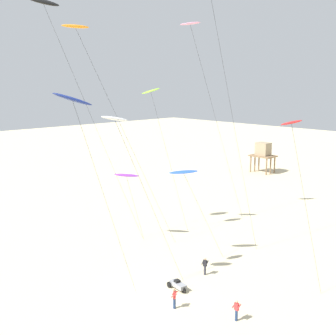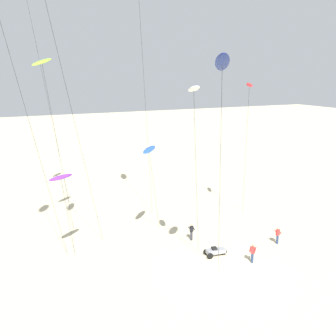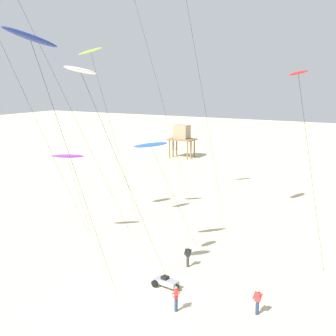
{
  "view_description": "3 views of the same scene",
  "coord_description": "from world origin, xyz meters",
  "px_view_note": "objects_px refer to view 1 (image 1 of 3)",
  "views": [
    {
      "loc": [
        25.7,
        -22.35,
        17.82
      ],
      "look_at": [
        -2.16,
        4.23,
        10.11
      ],
      "focal_mm": 46.5,
      "sensor_mm": 36.0,
      "label": 1
    },
    {
      "loc": [
        -17.01,
        -25.18,
        15.92
      ],
      "look_at": [
        -2.12,
        5.97,
        7.59
      ],
      "focal_mm": 42.7,
      "sensor_mm": 36.0,
      "label": 2
    },
    {
      "loc": [
        15.23,
        -22.75,
        14.31
      ],
      "look_at": [
        0.77,
        2.97,
        8.4
      ],
      "focal_mm": 48.12,
      "sensor_mm": 36.0,
      "label": 3
    }
  ],
  "objects_px": {
    "kite_red": "(292,127)",
    "kite_flyer_middle": "(205,266)",
    "stilt_house": "(263,152)",
    "kite_black": "(44,3)",
    "kite_navy": "(73,101)",
    "kite_flyer_nearest": "(236,310)",
    "kite_pink": "(191,27)",
    "beach_buggy": "(178,284)",
    "kite_orange": "(76,29)",
    "kite_purple": "(126,175)",
    "kite_blue": "(184,173)",
    "kite_flyer_furthest": "(174,298)",
    "kite_white": "(116,120)",
    "kite_lime": "(151,94)"
  },
  "relations": [
    {
      "from": "kite_pink",
      "to": "beach_buggy",
      "type": "xyz_separation_m",
      "value": [
        12.7,
        -14.79,
        -23.76
      ]
    },
    {
      "from": "kite_white",
      "to": "kite_black",
      "type": "bearing_deg",
      "value": 174.68
    },
    {
      "from": "kite_purple",
      "to": "kite_pink",
      "type": "height_order",
      "value": "kite_pink"
    },
    {
      "from": "kite_purple",
      "to": "kite_flyer_middle",
      "type": "relative_size",
      "value": 4.69
    },
    {
      "from": "kite_purple",
      "to": "kite_black",
      "type": "xyz_separation_m",
      "value": [
        -5.21,
        -6.11,
        17.98
      ]
    },
    {
      "from": "kite_blue",
      "to": "kite_black",
      "type": "relative_size",
      "value": 0.36
    },
    {
      "from": "kite_flyer_furthest",
      "to": "kite_flyer_middle",
      "type": "bearing_deg",
      "value": 110.76
    },
    {
      "from": "kite_white",
      "to": "beach_buggy",
      "type": "bearing_deg",
      "value": 37.16
    },
    {
      "from": "kite_pink",
      "to": "kite_blue",
      "type": "bearing_deg",
      "value": -49.16
    },
    {
      "from": "kite_navy",
      "to": "kite_flyer_nearest",
      "type": "xyz_separation_m",
      "value": [
        11.09,
        6.6,
        -15.48
      ]
    },
    {
      "from": "kite_flyer_nearest",
      "to": "kite_flyer_furthest",
      "type": "xyz_separation_m",
      "value": [
        -4.54,
        -2.11,
        0.0
      ]
    },
    {
      "from": "kite_blue",
      "to": "stilt_house",
      "type": "xyz_separation_m",
      "value": [
        -19.22,
        42.13,
        -4.85
      ]
    },
    {
      "from": "kite_navy",
      "to": "kite_purple",
      "type": "bearing_deg",
      "value": 125.05
    },
    {
      "from": "kite_flyer_middle",
      "to": "stilt_house",
      "type": "bearing_deg",
      "value": 118.15
    },
    {
      "from": "kite_navy",
      "to": "stilt_house",
      "type": "xyz_separation_m",
      "value": [
        -18.97,
        54.04,
        -12.17
      ]
    },
    {
      "from": "kite_navy",
      "to": "kite_black",
      "type": "height_order",
      "value": "kite_black"
    },
    {
      "from": "kite_black",
      "to": "stilt_house",
      "type": "distance_m",
      "value": 53.78
    },
    {
      "from": "kite_purple",
      "to": "kite_flyer_furthest",
      "type": "height_order",
      "value": "kite_purple"
    },
    {
      "from": "kite_flyer_nearest",
      "to": "kite_blue",
      "type": "bearing_deg",
      "value": 153.89
    },
    {
      "from": "kite_flyer_furthest",
      "to": "stilt_house",
      "type": "height_order",
      "value": "stilt_house"
    },
    {
      "from": "kite_purple",
      "to": "kite_flyer_furthest",
      "type": "xyz_separation_m",
      "value": [
        14.39,
        -6.68,
        -6.7
      ]
    },
    {
      "from": "kite_red",
      "to": "kite_flyer_middle",
      "type": "distance_m",
      "value": 15.39
    },
    {
      "from": "kite_orange",
      "to": "kite_flyer_furthest",
      "type": "relative_size",
      "value": 14.0
    },
    {
      "from": "kite_orange",
      "to": "kite_flyer_furthest",
      "type": "bearing_deg",
      "value": -7.16
    },
    {
      "from": "kite_pink",
      "to": "stilt_house",
      "type": "relative_size",
      "value": 4.16
    },
    {
      "from": "kite_purple",
      "to": "kite_black",
      "type": "height_order",
      "value": "kite_black"
    },
    {
      "from": "kite_red",
      "to": "kite_flyer_nearest",
      "type": "distance_m",
      "value": 14.7
    },
    {
      "from": "kite_white",
      "to": "kite_navy",
      "type": "height_order",
      "value": "kite_navy"
    },
    {
      "from": "kite_orange",
      "to": "kite_lime",
      "type": "xyz_separation_m",
      "value": [
        1.33,
        8.64,
        -6.46
      ]
    },
    {
      "from": "kite_flyer_furthest",
      "to": "stilt_house",
      "type": "distance_m",
      "value": 55.84
    },
    {
      "from": "kite_black",
      "to": "kite_navy",
      "type": "bearing_deg",
      "value": -21.18
    },
    {
      "from": "kite_pink",
      "to": "beach_buggy",
      "type": "bearing_deg",
      "value": -49.34
    },
    {
      "from": "kite_blue",
      "to": "kite_red",
      "type": "height_order",
      "value": "kite_red"
    },
    {
      "from": "kite_flyer_middle",
      "to": "beach_buggy",
      "type": "bearing_deg",
      "value": -85.86
    },
    {
      "from": "beach_buggy",
      "to": "kite_flyer_nearest",
      "type": "bearing_deg",
      "value": -3.41
    },
    {
      "from": "kite_pink",
      "to": "kite_red",
      "type": "height_order",
      "value": "kite_pink"
    },
    {
      "from": "kite_lime",
      "to": "kite_red",
      "type": "height_order",
      "value": "kite_lime"
    },
    {
      "from": "kite_orange",
      "to": "kite_purple",
      "type": "xyz_separation_m",
      "value": [
        1.56,
        4.68,
        -15.3
      ]
    },
    {
      "from": "kite_navy",
      "to": "beach_buggy",
      "type": "distance_m",
      "value": 17.96
    },
    {
      "from": "kite_black",
      "to": "kite_flyer_middle",
      "type": "height_order",
      "value": "kite_black"
    },
    {
      "from": "kite_black",
      "to": "beach_buggy",
      "type": "bearing_deg",
      "value": 6.34
    },
    {
      "from": "kite_blue",
      "to": "kite_pink",
      "type": "bearing_deg",
      "value": 130.84
    },
    {
      "from": "kite_blue",
      "to": "kite_flyer_furthest",
      "type": "bearing_deg",
      "value": -49.67
    },
    {
      "from": "kite_orange",
      "to": "kite_flyer_nearest",
      "type": "relative_size",
      "value": 14.0
    },
    {
      "from": "kite_red",
      "to": "beach_buggy",
      "type": "height_order",
      "value": "kite_red"
    },
    {
      "from": "kite_flyer_furthest",
      "to": "beach_buggy",
      "type": "xyz_separation_m",
      "value": [
        -2.14,
        2.51,
        -0.46
      ]
    },
    {
      "from": "kite_orange",
      "to": "kite_lime",
      "type": "height_order",
      "value": "kite_orange"
    },
    {
      "from": "kite_orange",
      "to": "kite_flyer_middle",
      "type": "xyz_separation_m",
      "value": [
        13.53,
        4.37,
        -22.01
      ]
    },
    {
      "from": "kite_flyer_nearest",
      "to": "kite_black",
      "type": "bearing_deg",
      "value": -176.34
    },
    {
      "from": "kite_orange",
      "to": "kite_red",
      "type": "bearing_deg",
      "value": 16.17
    }
  ]
}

